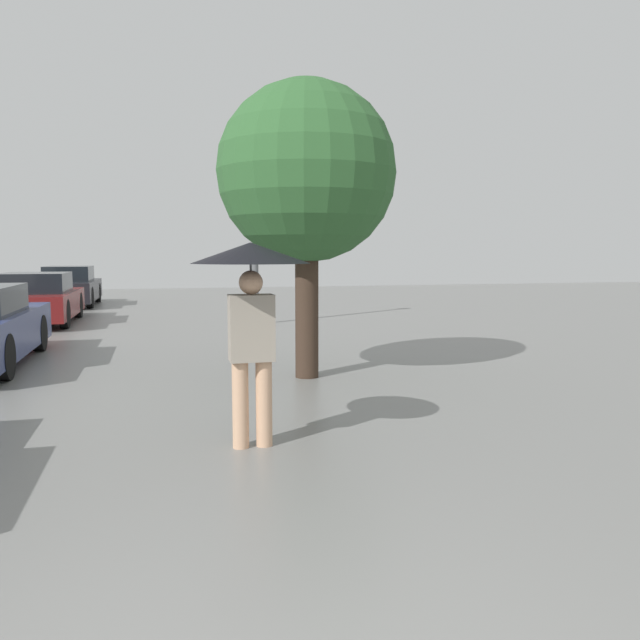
% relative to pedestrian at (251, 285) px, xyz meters
% --- Properties ---
extents(pedestrian, '(1.05, 1.05, 1.83)m').
position_rel_pedestrian_xyz_m(pedestrian, '(0.00, 0.00, 0.00)').
color(pedestrian, tan).
rests_on(pedestrian, ground_plane).
extents(parked_car_third, '(1.75, 4.10, 1.26)m').
position_rel_pedestrian_xyz_m(parked_car_third, '(-3.67, 11.08, -0.86)').
color(parked_car_third, maroon).
rests_on(parked_car_third, ground_plane).
extents(parked_car_farthest, '(1.64, 4.27, 1.31)m').
position_rel_pedestrian_xyz_m(parked_car_farthest, '(-3.59, 16.58, -0.84)').
color(parked_car_farthest, black).
rests_on(parked_car_farthest, ground_plane).
extents(tree, '(2.44, 2.44, 4.05)m').
position_rel_pedestrian_xyz_m(tree, '(1.21, 2.96, 1.34)').
color(tree, '#38281E').
rests_on(tree, ground_plane).
extents(street_lamp, '(0.35, 0.35, 5.00)m').
position_rel_pedestrian_xyz_m(street_lamp, '(1.50, 9.60, 1.55)').
color(street_lamp, '#515456').
rests_on(street_lamp, ground_plane).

